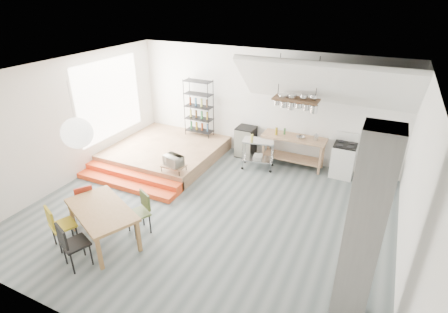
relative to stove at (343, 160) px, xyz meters
The scene contains 26 objects.
floor 4.05m from the stove, 128.38° to the right, with size 8.00×8.00×0.00m, color #515C5E.
wall_back 2.76m from the stove, behind, with size 8.00×0.04×3.20m, color silver.
wall_left 7.31m from the stove, 154.10° to the right, with size 0.04×7.00×3.20m, color silver.
wall_right 3.67m from the stove, 64.58° to the right, with size 0.04×7.00×3.20m, color silver.
ceiling 4.86m from the stove, 128.38° to the right, with size 8.00×7.00×0.02m, color white.
slope_ceiling 2.20m from the stove, 159.90° to the right, with size 4.40×1.80×0.15m, color white.
window_pane 6.82m from the stove, 165.66° to the right, with size 0.02×2.50×2.20m, color white.
platform 5.14m from the stove, 166.98° to the right, with size 3.00×3.00×0.40m, color olive.
step_lower 5.90m from the stove, 148.15° to the right, with size 3.00×0.35×0.13m, color #F14B1C.
step_upper 5.72m from the stove, 151.14° to the right, with size 3.00×0.35×0.27m, color #F14B1C.
concrete_column 4.86m from the stove, 80.25° to the right, with size 0.50×0.50×3.20m, color slate.
kitchen_counter 1.41m from the stove, behind, with size 1.80×0.60×0.91m.
stove is the anchor object (origin of this frame).
pot_rack 2.04m from the stove, behind, with size 1.20×0.50×1.43m.
wire_shelving 4.58m from the stove, behind, with size 0.88×0.38×1.80m.
microwave_shelf 4.58m from the stove, 148.33° to the right, with size 0.60×0.40×0.16m.
paper_lantern 6.71m from the stove, 133.67° to the right, with size 0.60×0.60×0.60m, color white.
dining_table 6.33m from the stove, 128.51° to the right, with size 1.87×1.53×0.78m.
chair_mustard 7.13m from the stove, 129.89° to the right, with size 0.57×0.57×0.95m.
chair_black 6.98m from the stove, 124.17° to the right, with size 0.57×0.57×0.95m.
chair_olive 5.55m from the stove, 128.22° to the right, with size 0.56×0.56×0.92m.
chair_red 6.64m from the stove, 136.94° to the right, with size 0.55×0.55×0.87m.
rolling_cart 2.33m from the stove, 165.62° to the right, with size 0.95×0.65×0.86m.
mini_fridge 2.89m from the stove, behind, with size 0.54×0.54×0.92m, color black.
microwave 4.59m from the stove, 148.33° to the right, with size 0.49×0.33×0.27m, color beige.
bowl 1.30m from the stove, behind, with size 0.23×0.23×0.06m, color silver.
Camera 1 is at (3.23, -5.92, 4.72)m, focal length 28.00 mm.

